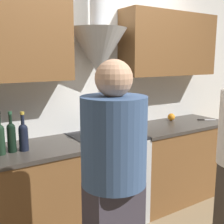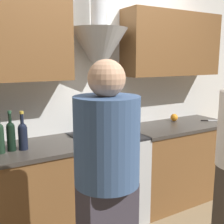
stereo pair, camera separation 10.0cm
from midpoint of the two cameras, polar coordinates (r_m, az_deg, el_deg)
wall_back at (r=2.91m, az=-2.61°, el=7.46°), size 8.40×0.56×2.60m
counter_left at (r=2.62m, az=-18.52°, el=-16.78°), size 1.22×0.62×0.90m
counter_right at (r=3.46m, az=13.76°, el=-9.66°), size 1.25×0.62×0.90m
stove_range at (r=2.92m, az=-0.04°, el=-13.19°), size 0.66×0.60×0.90m
wine_bottle_5 at (r=2.37m, az=-20.77°, el=-4.67°), size 0.07×0.07×0.35m
wine_bottle_6 at (r=2.41m, az=-18.75°, el=-4.39°), size 0.07×0.07×0.33m
wine_bottle_7 at (r=2.41m, az=-16.55°, el=-4.42°), size 0.08×0.08×0.32m
stock_pot at (r=2.69m, az=-2.84°, el=-3.60°), size 0.23×0.23×0.15m
mixing_bowl at (r=2.86m, az=2.17°, el=-3.52°), size 0.23×0.23×0.07m
orange_fruit at (r=3.48m, az=13.31°, el=-1.09°), size 0.09×0.09×0.09m
chefs_knife at (r=3.63m, az=20.11°, el=-1.64°), size 0.21×0.14×0.01m
person_foreground_left at (r=1.71m, az=0.69°, el=-14.95°), size 0.38×0.38×1.63m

